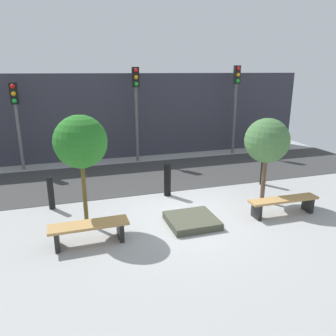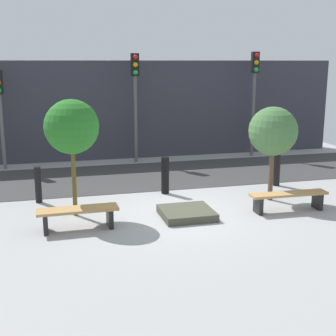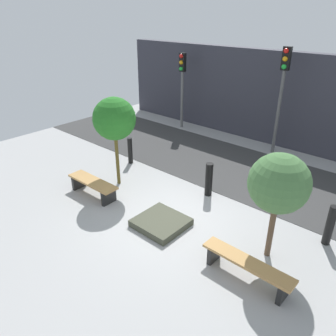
{
  "view_description": "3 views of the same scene",
  "coord_description": "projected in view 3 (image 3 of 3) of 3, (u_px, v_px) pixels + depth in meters",
  "views": [
    {
      "loc": [
        -2.83,
        -7.36,
        3.72
      ],
      "look_at": [
        -0.41,
        0.32,
        1.32
      ],
      "focal_mm": 35.0,
      "sensor_mm": 36.0,
      "label": 1
    },
    {
      "loc": [
        -3.07,
        -10.41,
        3.59
      ],
      "look_at": [
        -0.31,
        0.2,
        1.07
      ],
      "focal_mm": 50.0,
      "sensor_mm": 36.0,
      "label": 2
    },
    {
      "loc": [
        4.69,
        -5.4,
        5.0
      ],
      "look_at": [
        -0.43,
        0.38,
        1.22
      ],
      "focal_mm": 35.0,
      "sensor_mm": 36.0,
      "label": 3
    }
  ],
  "objects": [
    {
      "name": "traffic_light_west",
      "position": [
        182.0,
        77.0,
        14.31
      ],
      "size": [
        0.28,
        0.27,
        3.3
      ],
      "color": "#606060",
      "rests_on": "ground"
    },
    {
      "name": "bollard_center",
      "position": [
        330.0,
        225.0,
        7.52
      ],
      "size": [
        0.19,
        0.19,
        1.02
      ],
      "primitive_type": "cylinder",
      "color": "black",
      "rests_on": "ground"
    },
    {
      "name": "bench_right",
      "position": [
        247.0,
        266.0,
        6.58
      ],
      "size": [
        1.95,
        0.42,
        0.46
      ],
      "rotation": [
        0.0,
        0.0,
        -0.02
      ],
      "color": "black",
      "rests_on": "ground"
    },
    {
      "name": "traffic_light_mid_west",
      "position": [
        282.0,
        83.0,
        11.46
      ],
      "size": [
        0.28,
        0.27,
        3.85
      ],
      "color": "#565656",
      "rests_on": "ground"
    },
    {
      "name": "road_strip",
      "position": [
        244.0,
        171.0,
        11.17
      ],
      "size": [
        18.0,
        3.73,
        0.01
      ],
      "primitive_type": "cube",
      "color": "#373737",
      "rests_on": "ground"
    },
    {
      "name": "tree_behind_left_bench",
      "position": [
        114.0,
        119.0,
        9.47
      ],
      "size": [
        1.26,
        1.26,
        2.75
      ],
      "color": "brown",
      "rests_on": "ground"
    },
    {
      "name": "building_facade",
      "position": [
        290.0,
        101.0,
        12.49
      ],
      "size": [
        16.2,
        0.5,
        3.61
      ],
      "primitive_type": "cube",
      "color": "#33333D",
      "rests_on": "ground"
    },
    {
      "name": "tree_behind_right_bench",
      "position": [
        279.0,
        184.0,
        6.58
      ],
      "size": [
        1.26,
        1.26,
        2.46
      ],
      "color": "brown",
      "rests_on": "ground"
    },
    {
      "name": "planter_bed",
      "position": [
        161.0,
        223.0,
        8.33
      ],
      "size": [
        1.2,
        1.16,
        0.18
      ],
      "primitive_type": "cube",
      "color": "#444637",
      "rests_on": "ground"
    },
    {
      "name": "bollard_left",
      "position": [
        209.0,
        179.0,
        9.53
      ],
      "size": [
        0.22,
        0.22,
        1.02
      ],
      "primitive_type": "cylinder",
      "color": "black",
      "rests_on": "ground"
    },
    {
      "name": "ground_plane",
      "position": [
        171.0,
        219.0,
        8.61
      ],
      "size": [
        18.0,
        18.0,
        0.0
      ],
      "primitive_type": "plane",
      "color": "#9D9D9D"
    },
    {
      "name": "bollard_far_left",
      "position": [
        130.0,
        151.0,
        11.56
      ],
      "size": [
        0.17,
        0.17,
        0.94
      ],
      "primitive_type": "cylinder",
      "color": "black",
      "rests_on": "ground"
    },
    {
      "name": "bench_left",
      "position": [
        93.0,
        185.0,
        9.59
      ],
      "size": [
        1.75,
        0.5,
        0.48
      ],
      "rotation": [
        0.0,
        0.0,
        0.02
      ],
      "color": "black",
      "rests_on": "ground"
    }
  ]
}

